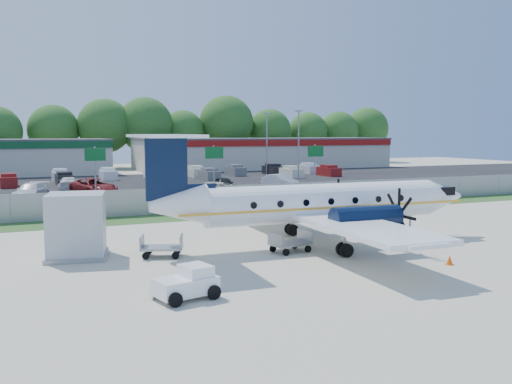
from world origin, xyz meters
name	(u,v)px	position (x,y,z in m)	size (l,w,h in m)	color
ground	(298,242)	(0.00, 0.00, 0.00)	(170.00, 170.00, 0.00)	beige
grass_verge	(225,214)	(0.00, 12.00, 0.01)	(170.00, 4.00, 0.02)	#2D561E
access_road	(197,204)	(0.00, 19.00, 0.01)	(170.00, 8.00, 0.02)	black
parking_lot	(144,184)	(0.00, 40.00, 0.01)	(170.00, 32.00, 0.02)	black
perimeter_fence	(216,199)	(0.00, 14.00, 1.00)	(120.00, 0.06, 1.99)	gray
building_east	(265,153)	(26.00, 61.98, 2.63)	(44.40, 12.40, 5.24)	beige
sign_left	(95,162)	(-8.00, 22.91, 3.61)	(1.80, 0.26, 5.00)	gray
sign_mid	(214,160)	(3.00, 22.91, 3.61)	(1.80, 0.26, 5.00)	gray
sign_right	(315,158)	(14.00, 22.91, 3.61)	(1.80, 0.26, 5.00)	gray
light_pole_ne	(299,140)	(20.00, 38.00, 5.23)	(0.90, 0.35, 9.09)	gray
light_pole_se	(267,139)	(20.00, 48.00, 5.23)	(0.90, 0.35, 9.09)	gray
tree_line	(102,168)	(0.00, 74.00, 0.00)	(112.00, 6.00, 14.00)	#26591A
aircraft	(318,203)	(0.63, -1.10, 2.37)	(19.77, 19.51, 6.13)	white
pushback_tug	(188,283)	(-8.95, -8.12, 0.59)	(2.52, 2.06, 1.23)	white
baggage_cart_near	(290,243)	(-1.64, -2.26, 0.50)	(2.27, 1.62, 1.08)	gray
baggage_cart_far	(162,247)	(-8.07, -0.68, 0.51)	(2.38, 1.88, 1.09)	gray
service_container	(77,228)	(-11.98, 0.83, 1.51)	(3.44, 3.44, 3.24)	#BABDC2
cone_nose	(389,224)	(7.63, 1.77, 0.29)	(0.44, 0.44, 0.62)	#FF5008
cone_port_wing	(450,260)	(3.99, -7.79, 0.22)	(0.33, 0.33, 0.46)	#FF5008
cone_starboard_wing	(196,208)	(-1.33, 14.90, 0.24)	(0.35, 0.35, 0.50)	#FF5008
road_car_mid	(208,201)	(1.67, 20.84, 0.00)	(2.86, 6.20, 1.72)	beige
road_car_east	(491,191)	(31.95, 16.85, 0.00)	(2.69, 5.82, 1.62)	maroon
parked_car_a	(31,199)	(-13.17, 28.39, 0.00)	(2.14, 5.27, 1.53)	silver
parked_car_b	(95,196)	(-7.29, 29.33, 0.00)	(2.86, 6.20, 1.72)	maroon
parked_car_c	(165,192)	(-0.15, 29.52, 0.00)	(1.57, 4.51, 1.49)	#595B5E
parked_car_d	(224,191)	(6.01, 28.33, 0.00)	(1.76, 4.37, 1.49)	black
parked_car_e	(280,188)	(12.92, 28.90, 0.00)	(1.64, 4.70, 1.55)	silver
parked_car_f	(69,190)	(-9.10, 35.66, 0.00)	(2.03, 5.00, 1.45)	silver
parked_car_g	(164,187)	(1.25, 35.39, 0.00)	(2.21, 5.44, 1.58)	maroon
far_parking_rows	(136,181)	(0.00, 45.00, 0.00)	(56.00, 10.00, 1.60)	gray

